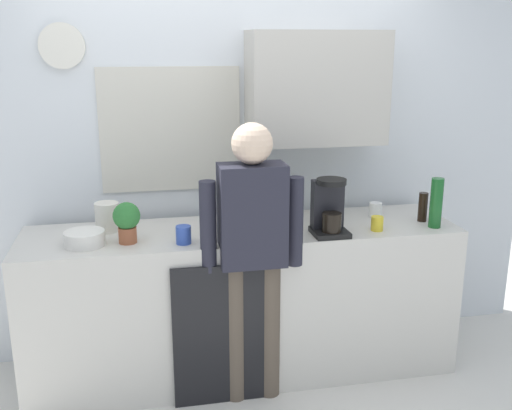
{
  "coord_description": "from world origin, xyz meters",
  "views": [
    {
      "loc": [
        -0.59,
        -2.99,
        2.0
      ],
      "look_at": [
        0.07,
        0.25,
        1.09
      ],
      "focal_mm": 41.5,
      "sensor_mm": 36.0,
      "label": 1
    }
  ],
  "objects_px": {
    "potted_plant": "(127,220)",
    "person_at_sink": "(252,242)",
    "cup_white_mug": "(375,210)",
    "cup_blue_mug": "(184,235)",
    "bottle_green_wine": "(436,203)",
    "bottle_olive_oil": "(326,203)",
    "bottle_dark_sauce": "(423,207)",
    "mixing_bowl": "(85,238)",
    "storage_canister": "(107,217)",
    "cup_yellow_cup": "(377,223)",
    "dish_soap": "(261,223)",
    "coffee_maker": "(329,209)"
  },
  "relations": [
    {
      "from": "potted_plant",
      "to": "person_at_sink",
      "type": "xyz_separation_m",
      "value": [
        0.67,
        -0.18,
        -0.11
      ]
    },
    {
      "from": "cup_white_mug",
      "to": "cup_blue_mug",
      "type": "height_order",
      "value": "cup_blue_mug"
    },
    {
      "from": "cup_blue_mug",
      "to": "bottle_green_wine",
      "type": "bearing_deg",
      "value": 0.06
    },
    {
      "from": "bottle_green_wine",
      "to": "bottle_olive_oil",
      "type": "xyz_separation_m",
      "value": [
        -0.62,
        0.21,
        -0.03
      ]
    },
    {
      "from": "bottle_dark_sauce",
      "to": "mixing_bowl",
      "type": "height_order",
      "value": "bottle_dark_sauce"
    },
    {
      "from": "storage_canister",
      "to": "potted_plant",
      "type": "bearing_deg",
      "value": -64.32
    },
    {
      "from": "cup_yellow_cup",
      "to": "cup_blue_mug",
      "type": "relative_size",
      "value": 0.85
    },
    {
      "from": "cup_white_mug",
      "to": "dish_soap",
      "type": "xyz_separation_m",
      "value": [
        -0.79,
        -0.22,
        0.03
      ]
    },
    {
      "from": "cup_white_mug",
      "to": "coffee_maker",
      "type": "bearing_deg",
      "value": -147.24
    },
    {
      "from": "bottle_green_wine",
      "to": "cup_blue_mug",
      "type": "distance_m",
      "value": 1.5
    },
    {
      "from": "mixing_bowl",
      "to": "dish_soap",
      "type": "height_order",
      "value": "dish_soap"
    },
    {
      "from": "mixing_bowl",
      "to": "storage_canister",
      "type": "bearing_deg",
      "value": 64.72
    },
    {
      "from": "bottle_green_wine",
      "to": "potted_plant",
      "type": "height_order",
      "value": "bottle_green_wine"
    },
    {
      "from": "bottle_green_wine",
      "to": "cup_white_mug",
      "type": "xyz_separation_m",
      "value": [
        -0.27,
        0.26,
        -0.1
      ]
    },
    {
      "from": "bottle_olive_oil",
      "to": "cup_blue_mug",
      "type": "relative_size",
      "value": 2.5
    },
    {
      "from": "cup_yellow_cup",
      "to": "person_at_sink",
      "type": "xyz_separation_m",
      "value": [
        -0.77,
        -0.11,
        -0.02
      ]
    },
    {
      "from": "dish_soap",
      "to": "bottle_green_wine",
      "type": "bearing_deg",
      "value": -2.6
    },
    {
      "from": "bottle_olive_oil",
      "to": "mixing_bowl",
      "type": "height_order",
      "value": "bottle_olive_oil"
    },
    {
      "from": "bottle_dark_sauce",
      "to": "dish_soap",
      "type": "relative_size",
      "value": 1.0
    },
    {
      "from": "cup_white_mug",
      "to": "storage_canister",
      "type": "height_order",
      "value": "storage_canister"
    },
    {
      "from": "bottle_dark_sauce",
      "to": "dish_soap",
      "type": "height_order",
      "value": "same"
    },
    {
      "from": "cup_yellow_cup",
      "to": "cup_blue_mug",
      "type": "height_order",
      "value": "cup_blue_mug"
    },
    {
      "from": "coffee_maker",
      "to": "mixing_bowl",
      "type": "height_order",
      "value": "coffee_maker"
    },
    {
      "from": "mixing_bowl",
      "to": "cup_yellow_cup",
      "type": "bearing_deg",
      "value": -2.36
    },
    {
      "from": "bottle_dark_sauce",
      "to": "cup_white_mug",
      "type": "distance_m",
      "value": 0.29
    },
    {
      "from": "coffee_maker",
      "to": "person_at_sink",
      "type": "height_order",
      "value": "person_at_sink"
    },
    {
      "from": "cup_yellow_cup",
      "to": "cup_blue_mug",
      "type": "distance_m",
      "value": 1.13
    },
    {
      "from": "cup_blue_mug",
      "to": "mixing_bowl",
      "type": "distance_m",
      "value": 0.54
    },
    {
      "from": "cup_yellow_cup",
      "to": "bottle_olive_oil",
      "type": "bearing_deg",
      "value": 141.44
    },
    {
      "from": "bottle_dark_sauce",
      "to": "potted_plant",
      "type": "relative_size",
      "value": 0.78
    },
    {
      "from": "coffee_maker",
      "to": "cup_yellow_cup",
      "type": "xyz_separation_m",
      "value": [
        0.3,
        -0.0,
        -0.1
      ]
    },
    {
      "from": "bottle_olive_oil",
      "to": "mixing_bowl",
      "type": "bearing_deg",
      "value": -174.6
    },
    {
      "from": "bottle_dark_sauce",
      "to": "bottle_olive_oil",
      "type": "xyz_separation_m",
      "value": [
        -0.6,
        0.08,
        0.03
      ]
    },
    {
      "from": "bottle_olive_oil",
      "to": "coffee_maker",
      "type": "bearing_deg",
      "value": -102.7
    },
    {
      "from": "cup_blue_mug",
      "to": "person_at_sink",
      "type": "xyz_separation_m",
      "value": [
        0.36,
        -0.11,
        -0.03
      ]
    },
    {
      "from": "person_at_sink",
      "to": "coffee_maker",
      "type": "bearing_deg",
      "value": -0.0
    },
    {
      "from": "person_at_sink",
      "to": "cup_yellow_cup",
      "type": "bearing_deg",
      "value": -5.53
    },
    {
      "from": "person_at_sink",
      "to": "storage_canister",
      "type": "bearing_deg",
      "value": 137.59
    },
    {
      "from": "bottle_green_wine",
      "to": "storage_canister",
      "type": "bearing_deg",
      "value": 170.63
    },
    {
      "from": "mixing_bowl",
      "to": "potted_plant",
      "type": "height_order",
      "value": "potted_plant"
    },
    {
      "from": "coffee_maker",
      "to": "bottle_green_wine",
      "type": "height_order",
      "value": "coffee_maker"
    },
    {
      "from": "bottle_olive_oil",
      "to": "potted_plant",
      "type": "bearing_deg",
      "value": -173.52
    },
    {
      "from": "cup_yellow_cup",
      "to": "potted_plant",
      "type": "distance_m",
      "value": 1.44
    },
    {
      "from": "bottle_olive_oil",
      "to": "dish_soap",
      "type": "height_order",
      "value": "bottle_olive_oil"
    },
    {
      "from": "coffee_maker",
      "to": "bottle_green_wine",
      "type": "xyz_separation_m",
      "value": [
        0.66,
        -0.01,
        0.0
      ]
    },
    {
      "from": "dish_soap",
      "to": "person_at_sink",
      "type": "bearing_deg",
      "value": -117.48
    },
    {
      "from": "cup_yellow_cup",
      "to": "person_at_sink",
      "type": "height_order",
      "value": "person_at_sink"
    },
    {
      "from": "potted_plant",
      "to": "storage_canister",
      "type": "xyz_separation_m",
      "value": [
        -0.12,
        0.24,
        -0.05
      ]
    },
    {
      "from": "storage_canister",
      "to": "person_at_sink",
      "type": "height_order",
      "value": "person_at_sink"
    },
    {
      "from": "cup_blue_mug",
      "to": "dish_soap",
      "type": "height_order",
      "value": "dish_soap"
    }
  ]
}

